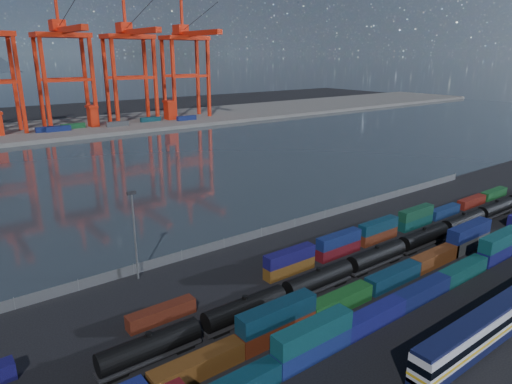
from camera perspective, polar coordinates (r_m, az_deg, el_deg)
ground at (r=84.28m, az=12.70°, el=-11.29°), size 700.00×700.00×0.00m
harbor_water at (r=167.06m, az=-15.79°, el=2.66°), size 700.00×700.00×0.00m
far_quay at (r=265.88m, az=-24.41°, el=7.12°), size 700.00×70.00×2.00m
container_row_south at (r=76.41m, az=17.07°, el=-12.99°), size 140.42×2.56×5.47m
container_row_mid at (r=82.47m, az=15.16°, el=-10.69°), size 142.39×2.61×5.56m
container_row_north at (r=99.71m, az=13.34°, el=-5.57°), size 139.75×2.22×4.73m
tanker_string at (r=102.63m, az=20.23°, el=-5.34°), size 138.45×3.10×4.44m
waterfront_fence at (r=102.07m, az=0.68°, el=-5.10°), size 160.12×0.12×2.20m
yard_light_mast at (r=83.44m, az=-14.95°, el=-4.72°), size 1.60×0.40×16.60m
gantry_cranes at (r=254.87m, az=-26.89°, el=15.94°), size 201.80×51.45×69.68m
quay_containers at (r=249.22m, az=-26.13°, el=6.89°), size 172.58×10.99×2.60m
straddle_carriers at (r=254.75m, az=-24.60°, el=8.29°), size 140.00×7.00×11.10m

